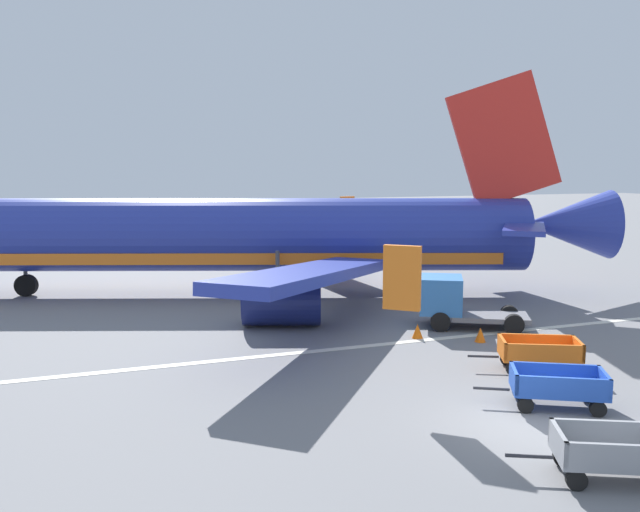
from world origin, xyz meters
name	(u,v)px	position (x,y,z in m)	size (l,w,h in m)	color
ground_plane	(528,425)	(0.00, 0.00, 0.00)	(220.00, 220.00, 0.00)	slate
apron_stripe	(387,344)	(0.00, 8.38, 0.01)	(120.00, 0.36, 0.01)	silver
airplane	(251,236)	(-2.47, 19.35, 3.05)	(36.59, 29.77, 11.34)	#28389E
baggage_cart_nearest	(615,453)	(-0.21, -3.19, 0.60)	(3.51, 2.36, 1.07)	gray
baggage_cart_second_in_row	(558,386)	(1.54, 0.77, 0.60)	(3.46, 2.44, 1.07)	#234CB2
baggage_cart_third_in_row	(539,353)	(3.20, 3.68, 0.60)	(3.52, 2.35, 1.07)	orange
service_truck_beside_carts	(453,301)	(3.71, 9.91, 1.10)	(4.75, 3.80, 2.10)	slate
traffic_cone_near_plane	(480,335)	(3.46, 7.46, 0.28)	(0.42, 0.42, 0.55)	orange
traffic_cone_mid_apron	(417,331)	(1.47, 8.76, 0.28)	(0.43, 0.43, 0.56)	orange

